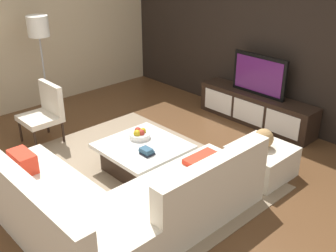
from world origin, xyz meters
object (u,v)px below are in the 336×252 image
Objects in this scene: television at (259,75)px; fruit_bowl at (140,134)px; media_console at (256,109)px; coffee_table at (143,157)px; floor_lamp at (39,32)px; ottoman at (261,161)px; accent_chair_near at (45,110)px; book_stack at (147,151)px; decorative_ball at (264,138)px; sectional_couch at (112,202)px.

television is 2.25m from fruit_bowl.
media_console is 2.30m from coffee_table.
television is at bearing 90.00° from media_console.
coffee_table is 0.60× the size of floor_lamp.
media_console is at bearing 128.30° from ottoman.
accent_chair_near is at bearing -29.12° from floor_lamp.
floor_lamp is at bearing 177.85° from book_stack.
television reaches higher than coffee_table.
fruit_bowl is (-1.28, -0.93, 0.23)m from ottoman.
accent_chair_near is 1.24× the size of ottoman.
ottoman is 2.85× the size of decorative_ball.
ottoman is at bearing 16.38° from floor_lamp.
accent_chair_near is 3.54× the size of decorative_ball.
television is 3.41× the size of fruit_bowl.
fruit_bowl is at bearing -97.22° from television.
decorative_ball is (1.10, 1.03, 0.32)m from coffee_table.
fruit_bowl is at bearing -97.22° from media_console.
coffee_table is 1.43× the size of ottoman.
book_stack is at bearing -127.55° from decorative_ball.
coffee_table is at bearing 0.40° from floor_lamp.
coffee_table is 1.74m from accent_chair_near.
television is (0.00, 0.00, 0.57)m from media_console.
coffee_table is at bearing -28.88° from fruit_bowl.
book_stack is (-0.39, 0.82, 0.14)m from sectional_couch.
floor_lamp reaches higher than book_stack.
floor_lamp is (-3.08, 0.92, 1.14)m from sectional_couch.
decorative_ball is at bearing -51.70° from media_console.
floor_lamp reaches higher than media_console.
floor_lamp is 6.84× the size of decorative_ball.
sectional_couch reaches higher than decorative_ball.
television is 1.10× the size of accent_chair_near.
television reaches higher than decorative_ball.
television is 3.89× the size of decorative_ball.
book_stack is (1.87, 0.35, -0.07)m from accent_chair_near.
accent_chair_near is 0.52× the size of floor_lamp.
ottoman is at bearing 32.50° from accent_chair_near.
floor_lamp is at bearing -177.10° from fruit_bowl.
sectional_couch is (0.51, -3.23, 0.03)m from media_console.
coffee_table is (-0.10, -2.30, -0.62)m from television.
fruit_bowl is 0.45m from book_stack.
sectional_couch is 1.31m from fruit_bowl.
television is 1.64m from decorative_ball.
television is 3.32m from sectional_couch.
coffee_table is at bearing -92.49° from television.
floor_lamp is (-2.57, -2.31, 1.17)m from media_console.
television is 0.39× the size of sectional_couch.
media_console is 3.65m from floor_lamp.
fruit_bowl is at bearing -143.88° from decorative_ball.
accent_chair_near is at bearing -122.38° from television.
fruit_bowl is at bearing 151.12° from coffee_table.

